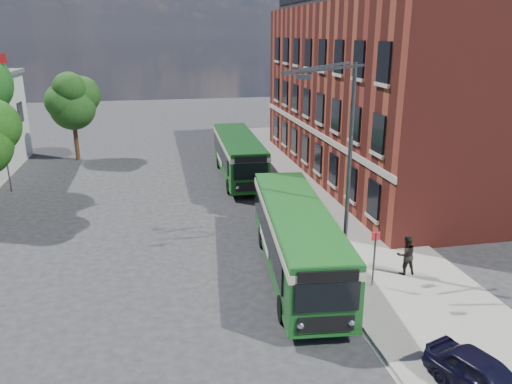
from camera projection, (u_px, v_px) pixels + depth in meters
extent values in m
plane|color=#252527|center=(224.00, 258.00, 23.53)|extent=(120.00, 120.00, 0.00)
cube|color=gray|center=(314.00, 195.00, 32.31)|extent=(6.00, 48.00, 0.15)
cube|color=beige|center=(268.00, 199.00, 31.75)|extent=(0.12, 48.00, 0.01)
cube|color=maroon|center=(393.00, 93.00, 35.56)|extent=(12.00, 26.00, 12.00)
cube|color=beige|center=(311.00, 130.00, 35.15)|extent=(0.12, 26.00, 0.35)
cylinder|color=#393B3E|center=(1.00, 125.00, 31.93)|extent=(0.10, 0.10, 9.00)
cylinder|color=#393B3E|center=(344.00, 263.00, 22.61)|extent=(0.44, 0.44, 0.30)
cylinder|color=#393B3E|center=(349.00, 171.00, 21.28)|extent=(0.18, 0.18, 9.00)
cube|color=#393B3E|center=(331.00, 69.00, 19.18)|extent=(2.58, 0.46, 0.37)
cube|color=#393B3E|center=(321.00, 67.00, 20.30)|extent=(2.58, 0.46, 0.37)
cube|color=#393B3E|center=(303.00, 77.00, 18.57)|extent=(0.55, 0.22, 0.16)
cube|color=#393B3E|center=(288.00, 73.00, 20.59)|extent=(0.55, 0.22, 0.16)
cylinder|color=#393B3E|center=(374.00, 261.00, 20.29)|extent=(0.08, 0.08, 2.50)
cube|color=red|center=(376.00, 236.00, 19.96)|extent=(0.35, 0.04, 0.35)
cube|color=#1A5A20|center=(296.00, 235.00, 21.59)|extent=(3.64, 11.52, 2.45)
cube|color=#1A5A20|center=(296.00, 262.00, 21.98)|extent=(3.69, 11.56, 0.14)
cube|color=black|center=(266.00, 231.00, 21.72)|extent=(1.05, 9.48, 1.10)
cube|color=black|center=(324.00, 228.00, 21.96)|extent=(1.05, 9.48, 1.10)
cube|color=beige|center=(297.00, 217.00, 21.34)|extent=(3.71, 11.59, 0.32)
cube|color=#1A5A20|center=(297.00, 209.00, 21.23)|extent=(3.53, 11.41, 0.12)
cube|color=black|center=(327.00, 297.00, 16.14)|extent=(2.15, 0.30, 1.05)
cube|color=black|center=(328.00, 277.00, 15.90)|extent=(2.00, 0.28, 0.38)
cube|color=black|center=(326.00, 324.00, 16.44)|extent=(1.90, 0.27, 0.55)
sphere|color=silver|center=(301.00, 325.00, 16.38)|extent=(0.26, 0.26, 0.26)
sphere|color=silver|center=(351.00, 323.00, 16.54)|extent=(0.26, 0.26, 0.26)
cube|color=black|center=(278.00, 190.00, 26.92)|extent=(2.00, 0.28, 0.90)
cube|color=white|center=(264.00, 240.00, 22.61)|extent=(0.37, 3.19, 0.45)
cylinder|color=black|center=(282.00, 309.00, 18.21)|extent=(0.38, 1.02, 1.00)
cylinder|color=black|center=(345.00, 306.00, 18.43)|extent=(0.38, 1.02, 1.00)
cylinder|color=black|center=(262.00, 237.00, 24.58)|extent=(0.38, 1.02, 1.00)
cylinder|color=black|center=(309.00, 236.00, 24.80)|extent=(0.38, 1.02, 1.00)
cube|color=#166019|center=(238.00, 153.00, 36.20)|extent=(2.85, 11.36, 2.45)
cube|color=#166019|center=(239.00, 170.00, 36.59)|extent=(2.89, 11.40, 0.14)
cube|color=black|center=(220.00, 151.00, 36.24)|extent=(0.37, 9.48, 1.10)
cube|color=black|center=(255.00, 150.00, 36.65)|extent=(0.37, 9.48, 1.10)
cube|color=beige|center=(238.00, 142.00, 35.95)|extent=(2.91, 11.42, 0.32)
cube|color=#166019|center=(238.00, 137.00, 35.84)|extent=(2.75, 11.26, 0.12)
cube|color=black|center=(251.00, 171.00, 30.82)|extent=(2.15, 0.15, 1.05)
cube|color=black|center=(251.00, 160.00, 30.58)|extent=(2.00, 0.14, 0.38)
cube|color=black|center=(251.00, 187.00, 31.11)|extent=(1.90, 0.14, 0.55)
sphere|color=silver|center=(237.00, 187.00, 31.00)|extent=(0.26, 0.26, 0.26)
sphere|color=silver|center=(264.00, 186.00, 31.27)|extent=(0.26, 0.26, 0.26)
cube|color=black|center=(229.00, 135.00, 41.46)|extent=(2.00, 0.14, 0.90)
cube|color=white|center=(220.00, 159.00, 37.12)|extent=(0.14, 3.20, 0.45)
cylinder|color=black|center=(229.00, 186.00, 32.79)|extent=(0.31, 1.01, 1.00)
cylinder|color=black|center=(264.00, 184.00, 33.17)|extent=(0.31, 1.01, 1.00)
cylinder|color=black|center=(219.00, 162.00, 39.07)|extent=(0.31, 1.01, 1.00)
cylinder|color=black|center=(248.00, 160.00, 39.45)|extent=(0.31, 1.01, 1.00)
imported|color=black|center=(485.00, 378.00, 14.18)|extent=(2.53, 3.86, 1.22)
imported|color=black|center=(339.00, 254.00, 21.44)|extent=(0.79, 0.70, 1.82)
imported|color=black|center=(406.00, 255.00, 21.40)|extent=(0.89, 0.72, 1.75)
cylinder|color=#321E12|center=(76.00, 141.00, 41.28)|extent=(0.36, 0.36, 3.09)
sphere|color=#1A3D14|center=(73.00, 107.00, 40.42)|extent=(3.65, 3.65, 3.65)
sphere|color=#1A3D14|center=(81.00, 95.00, 40.80)|extent=(3.09, 3.09, 3.09)
sphere|color=#1A3D14|center=(63.00, 101.00, 39.67)|extent=(2.81, 2.81, 2.81)
sphere|color=#1A3D14|center=(69.00, 88.00, 39.27)|extent=(2.53, 2.53, 2.53)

